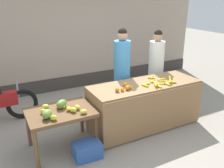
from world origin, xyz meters
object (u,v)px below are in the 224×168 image
object	(u,v)px
produce_crate	(87,150)
produce_sack	(88,109)
vendor_woman_white_shirt	(156,69)
vendor_woman_blue_shirt	(122,73)

from	to	relation	value
produce_crate	produce_sack	size ratio (longest dim) A/B	0.98
vendor_woman_white_shirt	produce_crate	bearing A→B (deg)	-152.66
produce_crate	vendor_woman_blue_shirt	bearing A→B (deg)	40.63
vendor_woman_white_shirt	produce_crate	distance (m)	2.55
vendor_woman_blue_shirt	produce_sack	xyz separation A→B (m)	(-0.74, 0.12, -0.72)
vendor_woman_white_shirt	produce_sack	bearing A→B (deg)	177.65
vendor_woman_blue_shirt	produce_sack	size ratio (longest dim) A/B	4.18
vendor_woman_blue_shirt	produce_crate	size ratio (longest dim) A/B	4.27
vendor_woman_blue_shirt	vendor_woman_white_shirt	size ratio (longest dim) A/B	1.05
produce_crate	produce_sack	world-z (taller)	produce_sack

